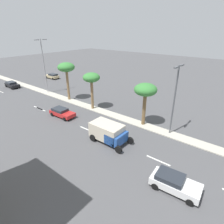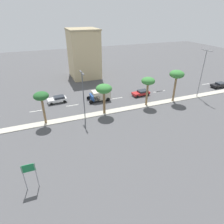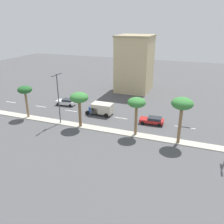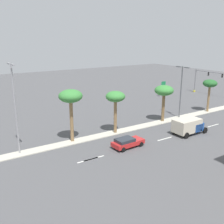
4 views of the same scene
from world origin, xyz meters
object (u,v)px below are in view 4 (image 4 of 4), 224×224
at_px(traffic_signal_gantry, 215,79).
at_px(palm_tree_near, 71,98).
at_px(street_lamp_far, 181,88).
at_px(box_truck, 188,126).
at_px(directional_road_sign, 163,86).
at_px(palm_tree_far, 164,92).
at_px(palm_tree_right, 210,85).
at_px(palm_tree_center, 115,98).
at_px(sedan_red_far, 127,142).
at_px(street_lamp_trailing, 15,103).

height_order(traffic_signal_gantry, palm_tree_near, palm_tree_near).
xyz_separation_m(street_lamp_far, box_truck, (-6.71, 5.27, -4.25)).
relative_size(directional_road_sign, palm_tree_far, 0.60).
bearing_deg(palm_tree_right, street_lamp_far, 87.62).
xyz_separation_m(directional_road_sign, palm_tree_center, (-15.27, 24.53, 2.79)).
bearing_deg(palm_tree_center, palm_tree_near, 86.64).
height_order(street_lamp_far, box_truck, street_lamp_far).
distance_m(directional_road_sign, box_truck, 26.64).
bearing_deg(palm_tree_near, street_lamp_far, -90.17).
relative_size(palm_tree_right, palm_tree_center, 0.98).
relative_size(palm_tree_near, sedan_red_far, 1.64).
relative_size(traffic_signal_gantry, palm_tree_center, 3.11).
height_order(palm_tree_near, street_lamp_far, street_lamp_far).
height_order(traffic_signal_gantry, palm_tree_far, palm_tree_far).
relative_size(palm_tree_far, street_lamp_far, 0.68).
bearing_deg(palm_tree_far, palm_tree_near, 89.68).
height_order(traffic_signal_gantry, box_truck, traffic_signal_gantry).
distance_m(palm_tree_near, box_truck, 18.12).
bearing_deg(palm_tree_center, palm_tree_right, -89.91).
distance_m(palm_tree_near, street_lamp_far, 21.32).
height_order(traffic_signal_gantry, directional_road_sign, traffic_signal_gantry).
relative_size(palm_tree_near, street_lamp_trailing, 0.65).
bearing_deg(sedan_red_far, street_lamp_far, -70.21).
distance_m(palm_tree_right, box_truck, 14.92).
bearing_deg(palm_tree_near, traffic_signal_gantry, -78.81).
relative_size(traffic_signal_gantry, sedan_red_far, 4.45).
relative_size(palm_tree_right, sedan_red_far, 1.40).
height_order(directional_road_sign, sedan_red_far, directional_road_sign).
height_order(palm_tree_center, sedan_red_far, palm_tree_center).
relative_size(palm_tree_center, street_lamp_trailing, 0.57).
height_order(palm_tree_right, street_lamp_far, street_lamp_far).
relative_size(palm_tree_center, box_truck, 1.21).
height_order(palm_tree_near, street_lamp_trailing, street_lamp_trailing).
height_order(palm_tree_center, street_lamp_far, street_lamp_far).
bearing_deg(palm_tree_far, street_lamp_far, -89.52).
bearing_deg(sedan_red_far, box_truck, -94.94).
height_order(directional_road_sign, street_lamp_trailing, street_lamp_trailing).
bearing_deg(palm_tree_near, street_lamp_trailing, 90.40).
distance_m(directional_road_sign, palm_tree_center, 29.03).
bearing_deg(box_truck, palm_tree_center, 54.87).
bearing_deg(palm_tree_far, palm_tree_right, -91.36).
xyz_separation_m(palm_tree_near, street_lamp_far, (-0.06, -21.31, -0.78)).
distance_m(traffic_signal_gantry, street_lamp_far, 22.86).
xyz_separation_m(palm_tree_far, sedan_red_far, (-5.74, 11.89, -4.59)).
bearing_deg(street_lamp_far, box_truck, 141.84).
bearing_deg(sedan_red_far, palm_tree_near, 41.99).
xyz_separation_m(traffic_signal_gantry, box_truck, (-15.18, 26.47, -3.00)).
bearing_deg(palm_tree_near, sedan_red_far, -138.01).
bearing_deg(box_truck, directional_road_sign, -35.61).
xyz_separation_m(directional_road_sign, street_lamp_far, (-14.92, 10.22, 2.84)).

